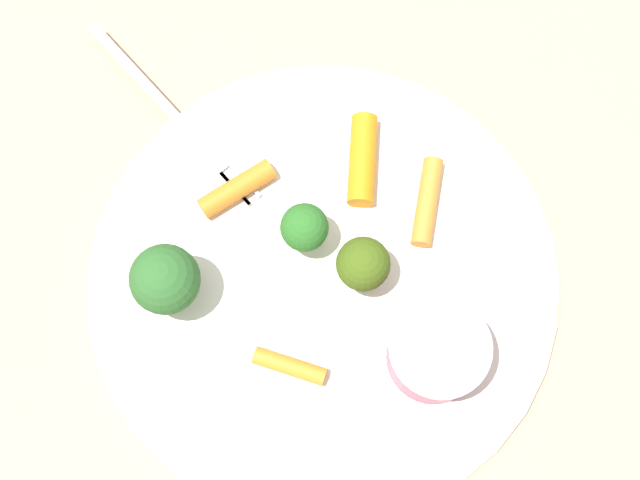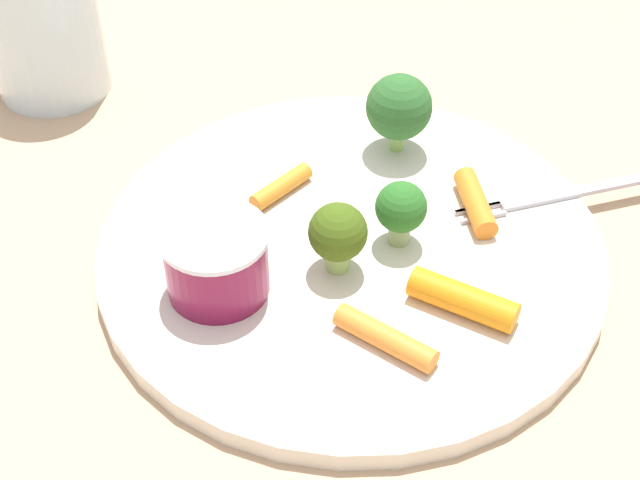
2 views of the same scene
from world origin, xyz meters
name	(u,v)px [view 2 (image 2 of 2)]	position (x,y,z in m)	size (l,w,h in m)	color
ground_plane	(351,256)	(0.00, 0.00, 0.00)	(2.40, 2.40, 0.00)	tan
plate	(351,248)	(0.00, 0.00, 0.01)	(0.28, 0.28, 0.01)	silver
sauce_cup	(216,261)	(0.01, -0.08, 0.03)	(0.06, 0.06, 0.04)	maroon
broccoli_floret_0	(399,107)	(-0.07, 0.06, 0.04)	(0.04, 0.04, 0.05)	#93C663
broccoli_floret_1	(338,234)	(0.02, -0.01, 0.04)	(0.03, 0.03, 0.04)	#95BE63
broccoli_floret_2	(401,209)	(0.01, 0.02, 0.04)	(0.03, 0.03, 0.04)	#8FAA71
carrot_stick_0	(281,187)	(-0.05, -0.02, 0.02)	(0.01, 0.01, 0.04)	orange
carrot_stick_1	(474,201)	(0.00, 0.08, 0.02)	(0.01, 0.01, 0.05)	orange
carrot_stick_2	(385,338)	(0.08, -0.01, 0.02)	(0.01, 0.01, 0.06)	orange
carrot_stick_3	(463,299)	(0.07, 0.04, 0.02)	(0.02, 0.02, 0.06)	orange
fork	(580,192)	(0.01, 0.14, 0.01)	(0.02, 0.16, 0.00)	#B2ADBD
drinking_glass	(44,29)	(-0.23, -0.14, 0.05)	(0.08, 0.08, 0.09)	silver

